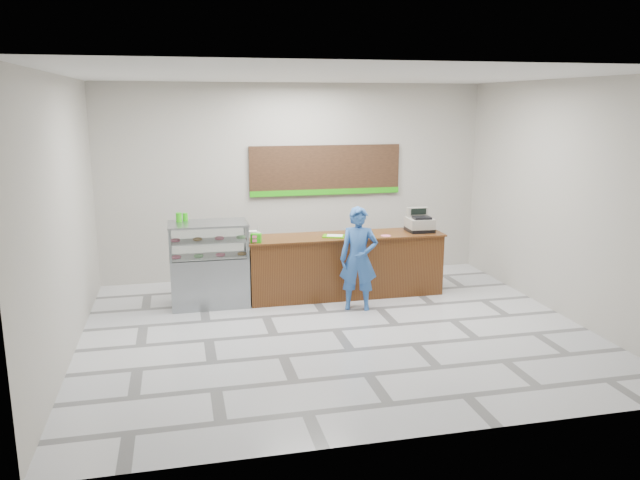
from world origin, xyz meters
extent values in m
plane|color=silver|center=(0.00, 0.00, 0.00)|extent=(7.00, 7.00, 0.00)
plane|color=#B2ADA4|center=(0.00, 3.00, 1.75)|extent=(7.00, 0.00, 7.00)
plane|color=silver|center=(0.00, 0.00, 3.50)|extent=(7.00, 7.00, 0.00)
cube|color=#5D3314|center=(0.55, 1.55, 0.50)|extent=(3.20, 0.70, 1.00)
cube|color=#5D3314|center=(0.55, 1.55, 1.01)|extent=(3.26, 0.76, 0.03)
cube|color=gray|center=(-1.67, 1.55, 0.40)|extent=(1.20, 0.70, 0.80)
cube|color=white|center=(-1.67, 1.55, 1.05)|extent=(1.20, 0.70, 0.50)
cube|color=gray|center=(-1.67, 1.55, 1.31)|extent=(1.22, 0.72, 0.03)
cube|color=silver|center=(-1.67, 1.55, 0.82)|extent=(1.14, 0.64, 0.02)
cube|color=silver|center=(-1.67, 1.55, 1.06)|extent=(1.14, 0.64, 0.02)
torus|color=pink|center=(-2.17, 1.45, 0.85)|extent=(0.15, 0.15, 0.05)
torus|color=#88D380|center=(-1.84, 1.45, 0.85)|extent=(0.15, 0.15, 0.05)
torus|color=pink|center=(-1.50, 1.45, 0.85)|extent=(0.15, 0.15, 0.05)
torus|color=#AC7731|center=(-1.17, 1.45, 0.85)|extent=(0.15, 0.15, 0.05)
torus|color=pink|center=(-2.17, 1.60, 1.09)|extent=(0.15, 0.15, 0.05)
torus|color=#AC7731|center=(-1.84, 1.60, 1.09)|extent=(0.15, 0.15, 0.05)
torus|color=pink|center=(-1.50, 1.60, 1.09)|extent=(0.15, 0.15, 0.05)
torus|color=#88D380|center=(-1.17, 1.60, 1.09)|extent=(0.15, 0.15, 0.05)
cube|color=black|center=(0.55, 2.96, 1.95)|extent=(2.80, 0.05, 0.90)
cube|color=#27B10F|center=(0.55, 2.93, 1.55)|extent=(2.80, 0.02, 0.10)
cube|color=black|center=(1.84, 1.55, 1.06)|extent=(0.41, 0.41, 0.06)
cube|color=gray|center=(1.84, 1.55, 1.17)|extent=(0.43, 0.45, 0.16)
cube|color=black|center=(1.84, 1.47, 1.28)|extent=(0.30, 0.22, 0.04)
cube|color=gray|center=(1.84, 1.67, 1.34)|extent=(0.35, 0.12, 0.16)
cube|color=black|center=(1.84, 1.62, 1.36)|extent=(0.27, 0.03, 0.10)
cube|color=black|center=(0.96, 1.60, 1.05)|extent=(0.11, 0.16, 0.04)
cube|color=#43AF02|center=(0.33, 1.46, 1.04)|extent=(0.41, 0.35, 0.02)
cube|color=white|center=(0.35, 1.46, 1.05)|extent=(0.30, 0.25, 0.00)
cube|color=white|center=(-0.95, 1.70, 1.08)|extent=(0.13, 0.13, 0.11)
cylinder|color=silver|center=(-0.88, 1.57, 1.08)|extent=(0.07, 0.07, 0.11)
cube|color=#27B10F|center=(-0.95, 1.31, 1.10)|extent=(0.18, 0.15, 0.14)
cylinder|color=pink|center=(1.17, 1.33, 1.03)|extent=(0.17, 0.17, 0.00)
cylinder|color=#27B10F|center=(-2.10, 1.73, 1.40)|extent=(0.09, 0.09, 0.14)
cylinder|color=#27B10F|center=(-2.00, 1.79, 1.39)|extent=(0.08, 0.08, 0.12)
imported|color=#2B5AA4|center=(0.57, 0.84, 0.80)|extent=(0.68, 0.55, 1.61)
camera|label=1|loc=(-2.09, -8.10, 3.16)|focal=35.00mm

